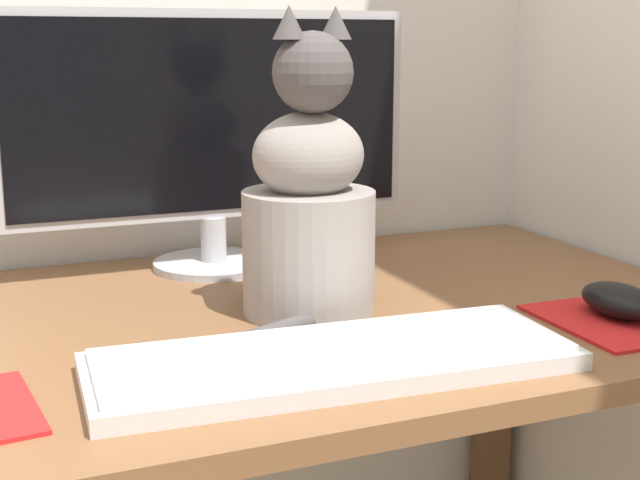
{
  "coord_description": "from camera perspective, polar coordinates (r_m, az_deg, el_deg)",
  "views": [
    {
      "loc": [
        -0.31,
        -0.95,
        1.03
      ],
      "look_at": [
        0.03,
        -0.11,
        0.83
      ],
      "focal_mm": 50.0,
      "sensor_mm": 36.0,
      "label": 1
    }
  ],
  "objects": [
    {
      "name": "monitor",
      "position": [
        1.23,
        -7.0,
        7.01
      ],
      "size": [
        0.57,
        0.17,
        0.35
      ],
      "color": "#B2B2B7",
      "rests_on": "desk"
    },
    {
      "name": "cat",
      "position": [
        1.02,
        -0.7,
        2.31
      ],
      "size": [
        0.21,
        0.2,
        0.35
      ],
      "rotation": [
        0.0,
        0.0,
        0.07
      ],
      "color": "gray",
      "rests_on": "desk"
    },
    {
      "name": "mousepad_right",
      "position": [
        1.08,
        19.52,
        -4.74
      ],
      "size": [
        0.2,
        0.18,
        0.0
      ],
      "rotation": [
        0.0,
        0.0,
        -0.02
      ],
      "color": "red",
      "rests_on": "desk"
    },
    {
      "name": "desk",
      "position": [
        1.08,
        -3.93,
        -10.32
      ],
      "size": [
        1.13,
        0.66,
        0.72
      ],
      "color": "brown",
      "rests_on": "ground_plane"
    },
    {
      "name": "computer_mouse_right",
      "position": [
        1.07,
        18.62,
        -3.69
      ],
      "size": [
        0.07,
        0.11,
        0.04
      ],
      "color": "black",
      "rests_on": "mousepad_right"
    },
    {
      "name": "keyboard",
      "position": [
        0.87,
        0.87,
        -7.64
      ],
      "size": [
        0.48,
        0.19,
        0.02
      ],
      "rotation": [
        0.0,
        0.0,
        -0.06
      ],
      "color": "silver",
      "rests_on": "desk"
    }
  ]
}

